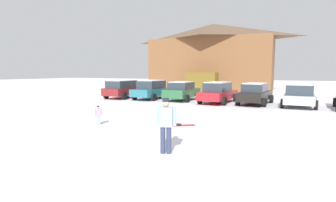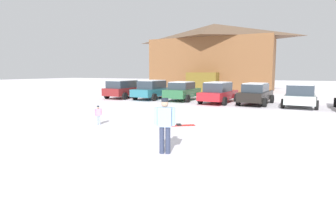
{
  "view_description": "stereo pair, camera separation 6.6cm",
  "coord_description": "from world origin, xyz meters",
  "px_view_note": "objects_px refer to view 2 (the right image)",
  "views": [
    {
      "loc": [
        6.81,
        -5.04,
        2.42
      ],
      "look_at": [
        0.88,
        7.36,
        0.91
      ],
      "focal_mm": 28.0,
      "sensor_mm": 36.0,
      "label": 1
    },
    {
      "loc": [
        6.87,
        -5.01,
        2.42
      ],
      "look_at": [
        0.88,
        7.36,
        0.91
      ],
      "focal_mm": 28.0,
      "sensor_mm": 36.0,
      "label": 2
    }
  ],
  "objects_px": {
    "parked_red_sedan": "(219,92)",
    "parked_black_sedan": "(256,93)",
    "ski_lodge": "(213,57)",
    "parked_green_coupe": "(182,91)",
    "parked_silver_wagon": "(300,94)",
    "skier_child_in_pink_snowsuit": "(98,114)",
    "pair_of_skis": "(178,125)",
    "parked_maroon_van": "(124,88)",
    "parked_teal_hatchback": "(153,90)",
    "skier_adult_in_blue_parka": "(165,122)"
  },
  "relations": [
    {
      "from": "parked_teal_hatchback",
      "to": "skier_child_in_pink_snowsuit",
      "type": "xyz_separation_m",
      "value": [
        3.49,
        -11.45,
        -0.36
      ]
    },
    {
      "from": "parked_silver_wagon",
      "to": "parked_green_coupe",
      "type": "bearing_deg",
      "value": 178.53
    },
    {
      "from": "ski_lodge",
      "to": "parked_black_sedan",
      "type": "relative_size",
      "value": 3.42
    },
    {
      "from": "parked_maroon_van",
      "to": "pair_of_skis",
      "type": "relative_size",
      "value": 2.87
    },
    {
      "from": "skier_child_in_pink_snowsuit",
      "to": "parked_green_coupe",
      "type": "bearing_deg",
      "value": 92.94
    },
    {
      "from": "parked_black_sedan",
      "to": "skier_child_in_pink_snowsuit",
      "type": "relative_size",
      "value": 5.31
    },
    {
      "from": "parked_teal_hatchback",
      "to": "parked_red_sedan",
      "type": "bearing_deg",
      "value": -3.64
    },
    {
      "from": "ski_lodge",
      "to": "parked_black_sedan",
      "type": "distance_m",
      "value": 16.4
    },
    {
      "from": "parked_green_coupe",
      "to": "ski_lodge",
      "type": "bearing_deg",
      "value": 95.63
    },
    {
      "from": "parked_red_sedan",
      "to": "parked_black_sedan",
      "type": "bearing_deg",
      "value": 6.63
    },
    {
      "from": "parked_black_sedan",
      "to": "pair_of_skis",
      "type": "xyz_separation_m",
      "value": [
        -2.07,
        -9.96,
        -0.8
      ]
    },
    {
      "from": "parked_red_sedan",
      "to": "skier_adult_in_blue_parka",
      "type": "height_order",
      "value": "parked_red_sedan"
    },
    {
      "from": "parked_teal_hatchback",
      "to": "pair_of_skis",
      "type": "relative_size",
      "value": 3.27
    },
    {
      "from": "ski_lodge",
      "to": "parked_silver_wagon",
      "type": "height_order",
      "value": "ski_lodge"
    },
    {
      "from": "parked_green_coupe",
      "to": "pair_of_skis",
      "type": "xyz_separation_m",
      "value": [
        3.99,
        -10.03,
        -0.81
      ]
    },
    {
      "from": "parked_green_coupe",
      "to": "parked_maroon_van",
      "type": "bearing_deg",
      "value": -176.24
    },
    {
      "from": "parked_green_coupe",
      "to": "parked_red_sedan",
      "type": "height_order",
      "value": "parked_red_sedan"
    },
    {
      "from": "parked_green_coupe",
      "to": "skier_adult_in_blue_parka",
      "type": "bearing_deg",
      "value": -69.29
    },
    {
      "from": "ski_lodge",
      "to": "parked_teal_hatchback",
      "type": "height_order",
      "value": "ski_lodge"
    },
    {
      "from": "skier_adult_in_blue_parka",
      "to": "parked_maroon_van",
      "type": "bearing_deg",
      "value": 129.31
    },
    {
      "from": "skier_adult_in_blue_parka",
      "to": "pair_of_skis",
      "type": "bearing_deg",
      "value": 108.15
    },
    {
      "from": "pair_of_skis",
      "to": "parked_green_coupe",
      "type": "bearing_deg",
      "value": 111.69
    },
    {
      "from": "parked_silver_wagon",
      "to": "parked_red_sedan",
      "type": "bearing_deg",
      "value": -178.39
    },
    {
      "from": "parked_teal_hatchback",
      "to": "skier_adult_in_blue_parka",
      "type": "bearing_deg",
      "value": -59.6
    },
    {
      "from": "pair_of_skis",
      "to": "parked_silver_wagon",
      "type": "bearing_deg",
      "value": 62.66
    },
    {
      "from": "parked_red_sedan",
      "to": "pair_of_skis",
      "type": "relative_size",
      "value": 3.33
    },
    {
      "from": "ski_lodge",
      "to": "skier_child_in_pink_snowsuit",
      "type": "relative_size",
      "value": 18.17
    },
    {
      "from": "parked_red_sedan",
      "to": "skier_adult_in_blue_parka",
      "type": "distance_m",
      "value": 13.69
    },
    {
      "from": "ski_lodge",
      "to": "parked_green_coupe",
      "type": "bearing_deg",
      "value": -84.37
    },
    {
      "from": "parked_silver_wagon",
      "to": "pair_of_skis",
      "type": "height_order",
      "value": "parked_silver_wagon"
    },
    {
      "from": "ski_lodge",
      "to": "pair_of_skis",
      "type": "distance_m",
      "value": 25.1
    },
    {
      "from": "parked_green_coupe",
      "to": "parked_silver_wagon",
      "type": "distance_m",
      "value": 9.06
    },
    {
      "from": "parked_teal_hatchback",
      "to": "ski_lodge",
      "type": "bearing_deg",
      "value": 83.85
    },
    {
      "from": "parked_teal_hatchback",
      "to": "skier_child_in_pink_snowsuit",
      "type": "relative_size",
      "value": 5.38
    },
    {
      "from": "parked_silver_wagon",
      "to": "skier_child_in_pink_snowsuit",
      "type": "relative_size",
      "value": 5.08
    },
    {
      "from": "parked_maroon_van",
      "to": "skier_adult_in_blue_parka",
      "type": "bearing_deg",
      "value": -50.69
    },
    {
      "from": "parked_silver_wagon",
      "to": "skier_adult_in_blue_parka",
      "type": "relative_size",
      "value": 2.72
    },
    {
      "from": "parked_teal_hatchback",
      "to": "skier_adult_in_blue_parka",
      "type": "relative_size",
      "value": 2.88
    },
    {
      "from": "parked_maroon_van",
      "to": "parked_teal_hatchback",
      "type": "bearing_deg",
      "value": 7.45
    },
    {
      "from": "ski_lodge",
      "to": "parked_silver_wagon",
      "type": "distance_m",
      "value": 18.07
    },
    {
      "from": "parked_red_sedan",
      "to": "skier_adult_in_blue_parka",
      "type": "xyz_separation_m",
      "value": [
        1.99,
        -13.54,
        0.1
      ]
    },
    {
      "from": "parked_red_sedan",
      "to": "skier_adult_in_blue_parka",
      "type": "relative_size",
      "value": 2.93
    },
    {
      "from": "parked_silver_wagon",
      "to": "pair_of_skis",
      "type": "xyz_separation_m",
      "value": [
        -5.07,
        -9.8,
        -0.86
      ]
    },
    {
      "from": "parked_red_sedan",
      "to": "parked_silver_wagon",
      "type": "relative_size",
      "value": 1.08
    },
    {
      "from": "parked_maroon_van",
      "to": "skier_adult_in_blue_parka",
      "type": "height_order",
      "value": "parked_maroon_van"
    },
    {
      "from": "parked_silver_wagon",
      "to": "skier_child_in_pink_snowsuit",
      "type": "distance_m",
      "value": 14.06
    },
    {
      "from": "ski_lodge",
      "to": "parked_green_coupe",
      "type": "xyz_separation_m",
      "value": [
        1.39,
        -14.07,
        -3.65
      ]
    },
    {
      "from": "parked_red_sedan",
      "to": "skier_child_in_pink_snowsuit",
      "type": "xyz_separation_m",
      "value": [
        -2.69,
        -11.05,
        -0.34
      ]
    },
    {
      "from": "ski_lodge",
      "to": "parked_green_coupe",
      "type": "relative_size",
      "value": 3.87
    },
    {
      "from": "ski_lodge",
      "to": "parked_teal_hatchback",
      "type": "relative_size",
      "value": 3.38
    }
  ]
}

